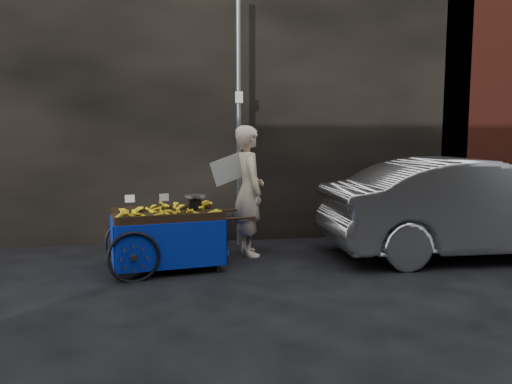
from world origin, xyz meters
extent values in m
plane|color=black|center=(0.00, 0.00, 0.00)|extent=(80.00, 80.00, 0.00)
cube|color=black|center=(-1.00, 2.60, 2.50)|extent=(11.00, 2.00, 5.00)
cube|color=#591E14|center=(5.50, 2.60, 2.50)|extent=(3.00, 2.00, 5.00)
cylinder|color=slate|center=(0.30, 1.30, 2.00)|extent=(0.08, 0.08, 4.00)
cube|color=white|center=(0.30, 1.25, 2.40)|extent=(0.12, 0.02, 0.18)
cube|color=black|center=(-0.84, -0.03, 0.70)|extent=(1.53, 1.10, 0.05)
cube|color=black|center=(-0.91, 0.38, 0.76)|extent=(1.39, 0.26, 0.09)
cube|color=black|center=(-0.77, -0.44, 0.76)|extent=(1.39, 0.26, 0.09)
cube|color=black|center=(-0.18, -0.28, 0.35)|extent=(0.05, 0.05, 0.70)
cube|color=black|center=(-0.29, 0.42, 0.35)|extent=(0.05, 0.05, 0.70)
cylinder|color=black|center=(0.13, -0.23, 0.70)|extent=(0.44, 0.11, 0.04)
cylinder|color=black|center=(0.01, 0.47, 0.70)|extent=(0.44, 0.11, 0.04)
torus|color=black|center=(-1.24, -0.58, 0.31)|extent=(0.66, 0.15, 0.66)
torus|color=black|center=(-1.40, 0.36, 0.31)|extent=(0.66, 0.15, 0.66)
cylinder|color=black|center=(-1.32, -0.11, 0.31)|extent=(0.20, 0.98, 0.04)
cube|color=#070D8A|center=(-0.77, -0.47, 0.40)|extent=(1.42, 0.25, 0.60)
cube|color=#070D8A|center=(-0.91, 0.41, 0.40)|extent=(1.42, 0.25, 0.60)
cube|color=#070D8A|center=(-1.54, -0.15, 0.40)|extent=(0.17, 0.90, 0.60)
cube|color=#070D8A|center=(-0.14, 0.09, 0.40)|extent=(0.17, 0.90, 0.60)
cube|color=black|center=(-0.46, 0.08, 0.85)|extent=(0.18, 0.15, 0.14)
cylinder|color=silver|center=(-0.46, 0.08, 0.97)|extent=(0.34, 0.34, 0.03)
cube|color=white|center=(-1.30, -0.20, 0.99)|extent=(0.12, 0.03, 0.10)
cube|color=white|center=(-0.87, -0.13, 0.99)|extent=(0.12, 0.03, 0.10)
imported|color=beige|center=(0.36, 0.58, 0.97)|extent=(0.56, 0.77, 1.94)
cube|color=#B3B3AC|center=(0.04, 0.48, 1.31)|extent=(0.56, 0.20, 0.50)
ellipsoid|color=#1644AA|center=(-0.12, 0.19, 0.12)|extent=(0.28, 0.22, 0.25)
imported|color=silver|center=(3.66, 0.00, 0.73)|extent=(4.46, 1.61, 1.46)
camera|label=1|loc=(-0.68, -6.75, 1.83)|focal=35.00mm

